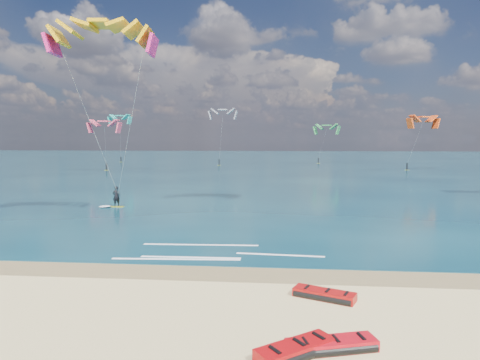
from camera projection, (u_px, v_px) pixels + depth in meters
The scene contains 9 objects.
ground at pixel (243, 186), 56.80m from camera, with size 320.00×320.00×0.00m, color tan.
wet_sand_strip at pixel (177, 272), 20.12m from camera, with size 320.00×2.40×0.01m, color brown.
sea at pixel (262, 161), 120.25m from camera, with size 320.00×200.00×0.04m, color #0A2B3B.
packed_kite_left at pixel (331, 350), 12.67m from camera, with size 2.90×1.10×0.40m, color red, non-canonical shape.
packed_kite_mid at pixel (324, 299), 16.80m from camera, with size 2.61×1.07×0.39m, color #AE0D0C, non-canonical shape.
packed_kite_right at pixel (296, 356), 12.36m from camera, with size 2.71×1.19×0.43m, color #AB070A, non-canonical shape.
kitesurfer_main at pixel (109, 113), 34.65m from camera, with size 8.87×8.87×16.10m.
shoreline_foam at pixel (208, 253), 23.26m from camera, with size 11.12×3.64×0.01m.
distant_kites at pixel (231, 142), 95.12m from camera, with size 74.15×32.37×12.77m.
Camera 1 is at (4.71, -16.27, 6.25)m, focal length 32.00 mm.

